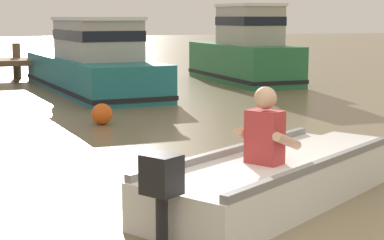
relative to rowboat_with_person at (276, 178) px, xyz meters
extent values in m
cylinder|color=brown|center=(-1.52, 14.38, 0.28)|extent=(0.24, 0.24, 1.07)
cube|color=white|center=(-0.06, -0.04, -0.03)|extent=(3.21, 2.57, 0.44)
cube|color=white|center=(1.41, 0.88, -0.03)|extent=(0.66, 0.73, 0.42)
cube|color=gray|center=(-0.33, 0.40, 0.22)|extent=(2.62, 1.67, 0.08)
cube|color=gray|center=(0.21, -0.47, 0.22)|extent=(2.62, 1.67, 0.08)
cube|color=white|center=(-0.14, -0.09, 0.15)|extent=(0.77, 1.01, 0.06)
cylinder|color=black|center=(-1.46, -0.91, 0.02)|extent=(0.14, 0.14, 0.54)
cube|color=black|center=(-1.46, -0.91, 0.37)|extent=(0.35, 0.36, 0.32)
cube|color=#B23333|center=(-0.19, -0.12, 0.45)|extent=(0.37, 0.40, 0.52)
sphere|color=tan|center=(-0.19, -0.12, 0.83)|extent=(0.22, 0.22, 0.22)
cylinder|color=tan|center=(-0.26, 0.10, 0.43)|extent=(0.41, 0.30, 0.23)
cylinder|color=tan|center=(-0.03, -0.28, 0.43)|extent=(0.41, 0.30, 0.23)
cube|color=#1E727A|center=(0.01, 10.42, 0.17)|extent=(2.53, 6.85, 0.84)
cube|color=black|center=(0.01, 10.42, -0.10)|extent=(2.58, 6.89, 0.10)
cube|color=#B2ADA3|center=(0.07, 9.82, 1.06)|extent=(1.73, 2.95, 0.93)
cube|color=black|center=(0.07, 9.82, 1.17)|extent=(1.76, 2.98, 0.24)
cube|color=white|center=(0.07, 9.82, 1.56)|extent=(1.82, 3.09, 0.08)
cube|color=#287042|center=(4.55, 11.24, 0.29)|extent=(1.67, 4.70, 1.08)
cube|color=black|center=(4.55, 11.24, -0.06)|extent=(1.71, 4.74, 0.10)
cube|color=#B2ADA3|center=(4.56, 10.82, 1.36)|extent=(1.27, 1.99, 1.05)
cube|color=black|center=(4.56, 10.82, 1.49)|extent=(1.30, 2.02, 0.24)
cube|color=white|center=(4.56, 10.82, 1.92)|extent=(1.33, 2.08, 0.08)
sphere|color=#E55919|center=(-0.73, 5.23, -0.07)|extent=(0.37, 0.37, 0.37)
camera|label=1|loc=(-2.83, -5.59, 1.59)|focal=59.56mm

